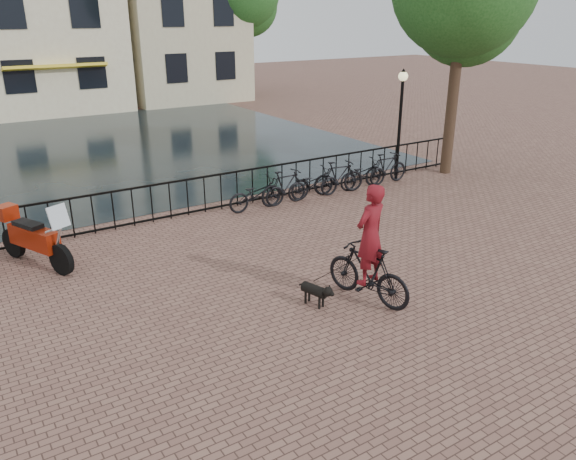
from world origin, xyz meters
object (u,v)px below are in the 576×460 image
lamp_post (401,106)px  cyclist (369,251)px  motorcycle (33,231)px  dog (314,293)px

lamp_post → cyclist: bearing=-136.6°
lamp_post → motorcycle: size_ratio=1.55×
cyclist → motorcycle: 7.12m
dog → motorcycle: (-4.02, 4.70, 0.54)m
lamp_post → dog: (-7.22, -5.55, -2.13)m
dog → lamp_post: bearing=21.0°
cyclist → motorcycle: (-5.00, 5.07, -0.23)m
dog → cyclist: bearing=-37.3°
lamp_post → cyclist: lamp_post is taller
cyclist → dog: 1.30m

